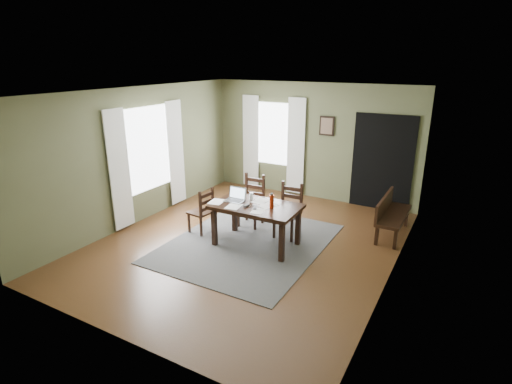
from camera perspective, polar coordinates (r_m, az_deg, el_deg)
The scene contains 26 objects.
ground at distance 7.35m, azimuth -1.15°, elevation -7.36°, with size 5.00×6.00×0.01m.
room_shell at distance 6.76m, azimuth -1.24°, elevation 6.56°, with size 5.02×6.02×2.71m.
rug at distance 7.35m, azimuth -1.15°, elevation -7.28°, with size 2.60×3.20×0.01m.
dining_table at distance 7.01m, azimuth 0.04°, elevation -2.59°, with size 1.54×0.95×0.76m.
chair_end at distance 7.67m, azimuth -7.71°, elevation -2.76°, with size 0.44×0.43×0.89m.
chair_back_left at distance 7.96m, azimuth -0.60°, elevation -1.30°, with size 0.48×0.48×1.02m.
chair_back_right at distance 7.48m, azimuth 4.66°, elevation -2.76°, with size 0.44×0.45×1.01m.
bench at distance 7.94m, azimuth 18.64°, elevation -2.75°, with size 0.43×1.35×0.76m.
laptop at distance 7.19m, azimuth -2.91°, elevation -0.75°, with size 0.35×0.28×0.23m.
computer_mouse at distance 6.90m, azimuth -1.39°, elevation -1.97°, with size 0.06×0.10×0.03m, color #3F3F42.
tv_remote at distance 6.85m, azimuth -0.18°, elevation -2.19°, with size 0.05×0.19×0.02m, color black.
drinking_glass at distance 7.20m, azimuth -0.67°, elevation -0.64°, with size 0.06×0.06×0.14m, color silver.
water_bottle at distance 6.80m, azimuth 2.25°, elevation -1.34°, with size 0.08×0.08×0.27m.
paper_a at distance 7.17m, azimuth -5.64°, elevation -1.38°, with size 0.24×0.31×0.00m, color white.
paper_b at distance 6.70m, azimuth 0.27°, elevation -2.76°, with size 0.20×0.26×0.00m, color white.
paper_c at distance 7.17m, azimuth 0.61°, elevation -1.27°, with size 0.24×0.32×0.00m, color white.
paper_d at distance 6.95m, azimuth 1.70°, elevation -1.95°, with size 0.23×0.30×0.00m, color white.
paper_e at distance 6.92m, azimuth -3.20°, elevation -2.06°, with size 0.24×0.31×0.00m, color white.
window_left at distance 8.47m, azimuth -15.20°, elevation 5.95°, with size 0.01×1.30×1.70m.
window_back at distance 9.86m, azimuth 2.49°, elevation 8.30°, with size 1.00×0.01×1.50m.
curtain_left_near at distance 7.95m, azimuth -18.95°, elevation 2.93°, with size 0.03×0.48×2.30m.
curtain_left_far at distance 9.09m, azimuth -11.36°, elevation 5.46°, with size 0.03×0.48×2.30m.
curtain_back_left at distance 10.16m, azimuth -0.75°, elevation 7.20°, with size 0.44×0.03×2.30m.
curtain_back_right at distance 9.62m, azimuth 5.71°, elevation 6.45°, with size 0.44×0.03×2.30m.
framed_picture at distance 9.29m, azimuth 10.07°, elevation 9.27°, with size 0.34×0.03×0.44m.
doorway_back at distance 9.10m, azimuth 17.57°, elevation 3.98°, with size 1.30×0.03×2.10m.
Camera 1 is at (3.34, -5.70, 3.22)m, focal length 28.00 mm.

